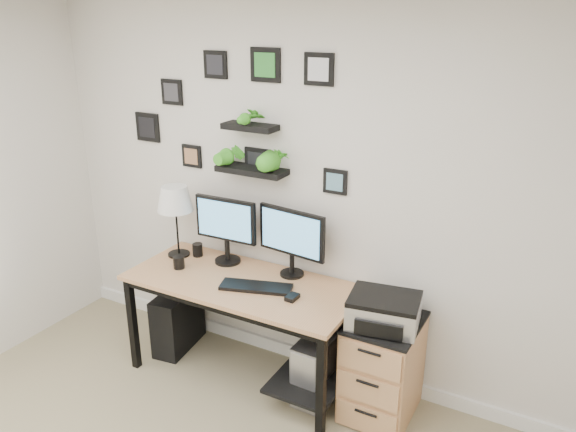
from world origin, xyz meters
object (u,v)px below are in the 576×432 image
Objects in this scene: mug at (179,262)px; pc_tower_grey at (319,366)px; desk at (249,296)px; monitor_right at (292,237)px; file_cabinet at (382,367)px; table_lamp at (175,200)px; printer at (384,311)px; pc_tower_black at (178,319)px; monitor_left at (226,226)px.

pc_tower_grey is (1.06, 0.10, -0.57)m from mug.
desk is 0.51m from monitor_right.
file_cabinet is (0.74, -0.15, -0.70)m from monitor_right.
pc_tower_grey is at bearing -30.89° from monitor_right.
table_lamp is 1.16× the size of printer.
table_lamp is 1.55m from pc_tower_grey.
printer is at bearing -14.33° from monitor_right.
monitor_right is 0.81m from printer.
desk is 17.91× the size of mug.
pc_tower_black is 1.01× the size of printer.
desk reaches higher than pc_tower_grey.
mug reaches higher than pc_tower_black.
pc_tower_black is at bearing -179.01° from file_cabinet.
table_lamp is at bearing 177.08° from printer.
table_lamp is at bearing 178.54° from file_cabinet.
monitor_right is at bearing 149.11° from pc_tower_grey.
printer reaches higher than file_cabinet.
monitor_right is 1.03m from file_cabinet.
monitor_left is 1.07× the size of pc_tower_grey.
desk is 3.49× the size of pc_tower_grey.
monitor_right is at bearing 165.67° from printer.
desk is at bearing -10.09° from pc_tower_black.
desk is 0.89m from table_lamp.
table_lamp is at bearing -170.35° from monitor_left.
monitor_right reaches higher than printer.
mug is 0.20× the size of pc_tower_grey.
desk is 1.00m from file_cabinet.
monitor_left reaches higher than pc_tower_black.
pc_tower_black is (-0.39, -0.14, -0.80)m from monitor_left.
monitor_left reaches higher than mug.
mug reaches higher than file_cabinet.
desk is at bearing 8.34° from mug.
mug is 0.19× the size of pc_tower_black.
monitor_left is 1.44m from file_cabinet.
printer is at bearing 0.98° from desk.
monitor_left is at bearing 169.87° from pc_tower_grey.
printer is at bearing 3.64° from mug.
pc_tower_grey is at bearing 5.32° from mug.
mug is (-0.76, -0.28, -0.24)m from monitor_right.
pc_tower_black is (-0.90, -0.18, -0.80)m from monitor_right.
monitor_left is at bearing 9.65° from table_lamp.
table_lamp reaches higher than pc_tower_black.
table_lamp is 1.85m from file_cabinet.
printer reaches higher than mug.
table_lamp is 0.80× the size of file_cabinet.
pc_tower_black is at bearing 179.55° from pc_tower_grey.
monitor_right reaches higher than pc_tower_grey.
table_lamp is (-0.68, 0.10, 0.56)m from desk.
desk is 2.39× the size of file_cabinet.
pc_tower_grey is at bearing -10.13° from monitor_left.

